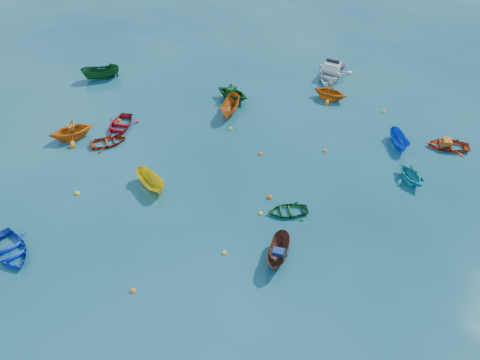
# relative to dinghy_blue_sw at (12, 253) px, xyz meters

# --- Properties ---
(ground) EXTENTS (160.00, 160.00, 0.00)m
(ground) POSITION_rel_dinghy_blue_sw_xyz_m (11.66, 2.72, 0.00)
(ground) COLOR #0A3B49
(ground) RESTS_ON ground
(dinghy_blue_sw) EXTENTS (4.10, 4.01, 0.69)m
(dinghy_blue_sw) POSITION_rel_dinghy_blue_sw_xyz_m (0.00, 0.00, 0.00)
(dinghy_blue_sw) COLOR #1038CF
(dinghy_blue_sw) RESTS_ON ground
(sampan_brown_mid) EXTENTS (1.38, 2.95, 1.10)m
(sampan_brown_mid) POSITION_rel_dinghy_blue_sw_xyz_m (14.76, 2.14, 0.00)
(sampan_brown_mid) COLOR brown
(sampan_brown_mid) RESTS_ON ground
(dinghy_orange_w) EXTENTS (4.10, 3.99, 1.64)m
(dinghy_orange_w) POSITION_rel_dinghy_blue_sw_xyz_m (-1.17, 10.64, 0.00)
(dinghy_orange_w) COLOR orange
(dinghy_orange_w) RESTS_ON ground
(sampan_yellow_mid) EXTENTS (2.84, 2.66, 1.10)m
(sampan_yellow_mid) POSITION_rel_dinghy_blue_sw_xyz_m (6.10, 6.54, 0.00)
(sampan_yellow_mid) COLOR yellow
(sampan_yellow_mid) RESTS_ON ground
(dinghy_green_e) EXTENTS (2.85, 2.37, 0.51)m
(dinghy_green_e) POSITION_rel_dinghy_blue_sw_xyz_m (14.93, 5.72, 0.00)
(dinghy_green_e) COLOR #135221
(dinghy_green_e) RESTS_ON ground
(dinghy_cyan_se) EXTENTS (2.92, 3.05, 1.24)m
(dinghy_cyan_se) POSITION_rel_dinghy_blue_sw_xyz_m (22.52, 9.99, 0.00)
(dinghy_cyan_se) COLOR teal
(dinghy_cyan_se) RESTS_ON ground
(dinghy_red_nw) EXTENTS (3.19, 2.94, 0.54)m
(dinghy_red_nw) POSITION_rel_dinghy_blue_sw_xyz_m (1.65, 10.43, 0.00)
(dinghy_red_nw) COLOR #9E320D
(dinghy_red_nw) RESTS_ON ground
(sampan_orange_n) EXTENTS (1.38, 3.14, 1.19)m
(sampan_orange_n) POSITION_rel_dinghy_blue_sw_xyz_m (9.54, 15.83, 0.00)
(sampan_orange_n) COLOR #CD6713
(sampan_orange_n) RESTS_ON ground
(dinghy_green_n) EXTENTS (3.65, 3.45, 1.52)m
(dinghy_green_n) POSITION_rel_dinghy_blue_sw_xyz_m (9.34, 17.70, 0.00)
(dinghy_green_n) COLOR #13531D
(dinghy_green_n) RESTS_ON ground
(dinghy_red_ne) EXTENTS (2.92, 2.10, 0.60)m
(dinghy_red_ne) POSITION_rel_dinghy_blue_sw_xyz_m (25.55, 14.08, 0.00)
(dinghy_red_ne) COLOR red
(dinghy_red_ne) RESTS_ON ground
(sampan_blue_far) EXTENTS (1.62, 2.68, 0.97)m
(sampan_blue_far) POSITION_rel_dinghy_blue_sw_xyz_m (22.14, 13.82, 0.00)
(sampan_blue_far) COLOR blue
(sampan_blue_far) RESTS_ON ground
(dinghy_red_far) EXTENTS (2.29, 3.18, 0.66)m
(dinghy_red_far) POSITION_rel_dinghy_blue_sw_xyz_m (1.74, 12.36, 0.00)
(dinghy_red_far) COLOR #AE0E1B
(dinghy_red_far) RESTS_ON ground
(dinghy_orange_far) EXTENTS (3.35, 3.10, 1.45)m
(dinghy_orange_far) POSITION_rel_dinghy_blue_sw_xyz_m (17.10, 19.17, 0.00)
(dinghy_orange_far) COLOR #C56912
(dinghy_orange_far) RESTS_ON ground
(sampan_green_far) EXTENTS (3.43, 2.43, 1.24)m
(sampan_green_far) POSITION_rel_dinghy_blue_sw_xyz_m (-2.41, 19.10, 0.00)
(sampan_green_far) COLOR #10481A
(sampan_green_far) RESTS_ON ground
(motorboat_white) EXTENTS (4.21, 5.02, 1.49)m
(motorboat_white) POSITION_rel_dinghy_blue_sw_xyz_m (17.15, 22.80, 0.00)
(motorboat_white) COLOR silver
(motorboat_white) RESTS_ON ground
(tarp_blue_a) EXTENTS (0.64, 0.51, 0.29)m
(tarp_blue_a) POSITION_rel_dinghy_blue_sw_xyz_m (14.75, 1.99, 0.70)
(tarp_blue_a) COLOR navy
(tarp_blue_a) RESTS_ON sampan_brown_mid
(tarp_orange_a) EXTENTS (0.67, 0.71, 0.27)m
(tarp_orange_a) POSITION_rel_dinghy_blue_sw_xyz_m (-1.13, 10.67, 0.96)
(tarp_orange_a) COLOR orange
(tarp_orange_a) RESTS_ON dinghy_orange_w
(tarp_green_b) EXTENTS (0.80, 0.89, 0.35)m
(tarp_green_b) POSITION_rel_dinghy_blue_sw_xyz_m (9.25, 17.74, 0.94)
(tarp_green_b) COLOR #114618
(tarp_green_b) RESTS_ON dinghy_green_n
(tarp_orange_b) EXTENTS (0.56, 0.73, 0.35)m
(tarp_orange_b) POSITION_rel_dinghy_blue_sw_xyz_m (25.45, 14.08, 0.48)
(tarp_orange_b) COLOR #BE5D13
(tarp_orange_b) RESTS_ON dinghy_red_ne
(buoy_or_a) EXTENTS (0.31, 0.31, 0.31)m
(buoy_or_a) POSITION_rel_dinghy_blue_sw_xyz_m (7.55, -1.29, 0.00)
(buoy_or_a) COLOR orange
(buoy_or_a) RESTS_ON ground
(buoy_ye_a) EXTENTS (0.29, 0.29, 0.29)m
(buoy_ye_a) POSITION_rel_dinghy_blue_sw_xyz_m (11.75, 1.98, 0.00)
(buoy_ye_a) COLOR yellow
(buoy_ye_a) RESTS_ON ground
(buoy_or_b) EXTENTS (0.37, 0.37, 0.37)m
(buoy_or_b) POSITION_rel_dinghy_blue_sw_xyz_m (13.70, 6.83, 0.00)
(buoy_or_b) COLOR #DC500B
(buoy_or_b) RESTS_ON ground
(buoy_ye_b) EXTENTS (0.36, 0.36, 0.36)m
(buoy_ye_b) POSITION_rel_dinghy_blue_sw_xyz_m (1.59, 5.13, 0.00)
(buoy_ye_b) COLOR yellow
(buoy_ye_b) RESTS_ON ground
(buoy_or_c) EXTENTS (0.32, 0.32, 0.32)m
(buoy_or_c) POSITION_rel_dinghy_blue_sw_xyz_m (1.33, 13.27, 0.00)
(buoy_or_c) COLOR #D6600B
(buoy_or_c) RESTS_ON ground
(buoy_ye_c) EXTENTS (0.29, 0.29, 0.29)m
(buoy_ye_c) POSITION_rel_dinghy_blue_sw_xyz_m (13.33, 5.35, 0.00)
(buoy_ye_c) COLOR yellow
(buoy_ye_c) RESTS_ON ground
(buoy_or_d) EXTENTS (0.30, 0.30, 0.30)m
(buoy_or_d) POSITION_rel_dinghy_blue_sw_xyz_m (17.00, 12.19, 0.00)
(buoy_or_d) COLOR orange
(buoy_or_d) RESTS_ON ground
(buoy_ye_d) EXTENTS (0.30, 0.30, 0.30)m
(buoy_ye_d) POSITION_rel_dinghy_blue_sw_xyz_m (9.93, 13.68, 0.00)
(buoy_ye_d) COLOR gold
(buoy_ye_d) RESTS_ON ground
(buoy_or_e) EXTENTS (0.31, 0.31, 0.31)m
(buoy_or_e) POSITION_rel_dinghy_blue_sw_xyz_m (12.55, 11.07, 0.00)
(buoy_or_e) COLOR #FF5B0D
(buoy_or_e) RESTS_ON ground
(buoy_ye_e) EXTENTS (0.34, 0.34, 0.34)m
(buoy_ye_e) POSITION_rel_dinghy_blue_sw_xyz_m (21.37, 17.97, 0.00)
(buoy_ye_e) COLOR yellow
(buoy_ye_e) RESTS_ON ground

